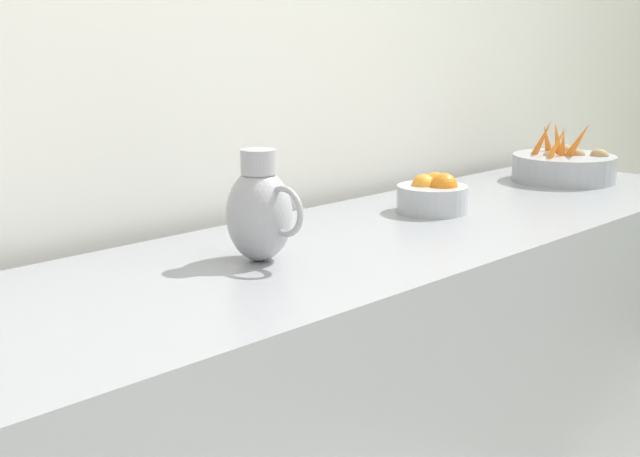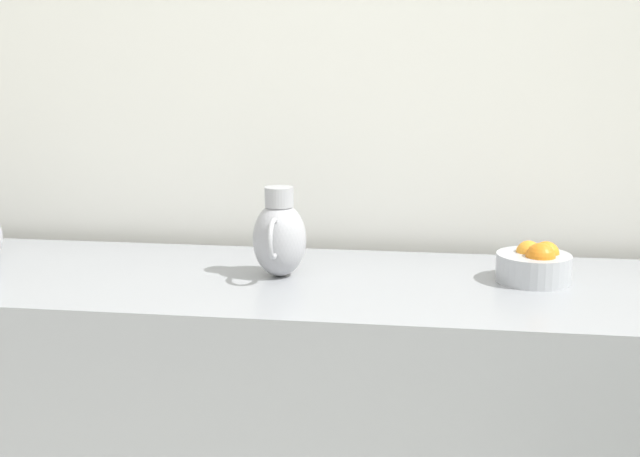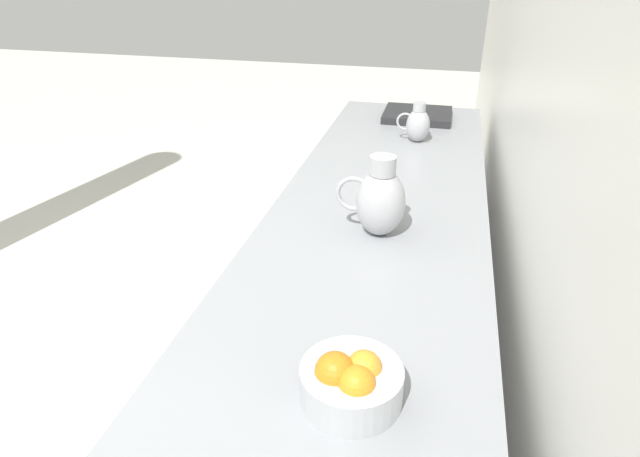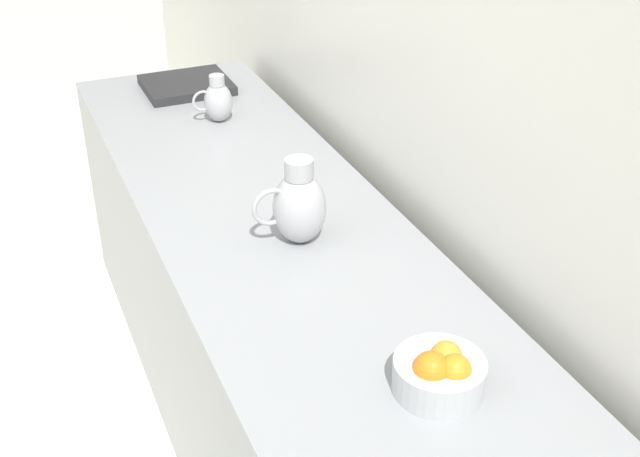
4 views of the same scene
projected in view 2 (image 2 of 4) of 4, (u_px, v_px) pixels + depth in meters
The scene contains 4 objects.
tile_wall_left at pixel (499, 56), 2.49m from camera, with size 0.10×7.84×3.00m, color white.
prep_counter at pixel (318, 428), 2.33m from camera, with size 0.72×3.30×0.89m, color gray.
orange_bowl at pixel (535, 264), 2.20m from camera, with size 0.20×0.20×0.12m.
metal_pitcher_tall at pixel (279, 237), 2.25m from camera, with size 0.21×0.15×0.25m.
Camera 2 is at (0.65, 0.04, 1.50)m, focal length 45.25 mm.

